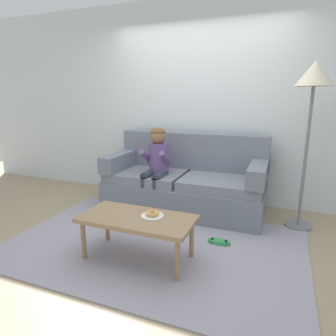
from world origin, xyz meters
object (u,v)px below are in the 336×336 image
object	(u,v)px
person_child	(157,162)
coffee_table	(137,221)
donut	(152,213)
floor_lamp	(313,88)
toy_controller	(219,242)
couch	(185,183)

from	to	relation	value
person_child	coffee_table	bearing A→B (deg)	-74.77
donut	floor_lamp	size ratio (longest dim) A/B	0.06
coffee_table	person_child	world-z (taller)	person_child
donut	coffee_table	bearing A→B (deg)	-157.08
floor_lamp	toy_controller	bearing A→B (deg)	-134.86
person_child	donut	xyz separation A→B (m)	(0.45, -1.12, -0.22)
coffee_table	toy_controller	xyz separation A→B (m)	(0.66, 0.54, -0.35)
person_child	toy_controller	world-z (taller)	person_child
person_child	floor_lamp	xyz separation A→B (m)	(1.75, 0.14, 0.91)
toy_controller	floor_lamp	world-z (taller)	floor_lamp
person_child	donut	bearing A→B (deg)	-68.17
couch	toy_controller	world-z (taller)	couch
coffee_table	person_child	xyz separation A→B (m)	(-0.32, 1.18, 0.29)
floor_lamp	donut	bearing A→B (deg)	-135.75
coffee_table	floor_lamp	world-z (taller)	floor_lamp
coffee_table	donut	xyz separation A→B (m)	(0.13, 0.05, 0.08)
donut	floor_lamp	world-z (taller)	floor_lamp
donut	person_child	bearing A→B (deg)	111.83
couch	toy_controller	size ratio (longest dim) A/B	9.15
couch	coffee_table	xyz separation A→B (m)	(-0.00, -1.39, 0.02)
person_child	floor_lamp	distance (m)	1.98
donut	floor_lamp	distance (m)	2.14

